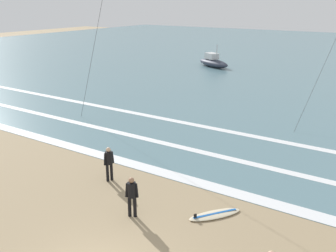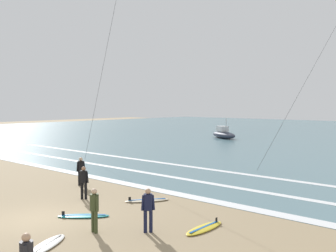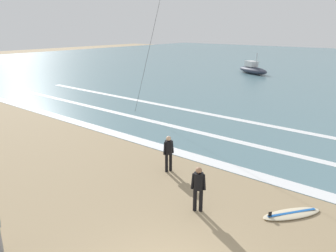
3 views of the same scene
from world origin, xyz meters
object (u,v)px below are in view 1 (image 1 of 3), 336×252
at_px(surfer_left_far, 132,193).
at_px(surfboard_near_water, 215,215).
at_px(surfer_right_near, 109,161).
at_px(offshore_boat, 213,62).

distance_m(surfer_left_far, surfboard_near_water, 3.23).
relative_size(surfer_right_near, surfer_left_far, 1.00).
relative_size(surfer_left_far, offshore_boat, 0.30).
bearing_deg(surfer_left_far, surfer_right_near, 146.44).
bearing_deg(offshore_boat, surfboard_near_water, -63.05).
relative_size(surfer_right_near, offshore_boat, 0.30).
relative_size(surfer_left_far, surfboard_near_water, 0.78).
xyz_separation_m(surfer_left_far, offshore_boat, (-12.76, 31.88, -0.40)).
xyz_separation_m(surfer_right_near, surfboard_near_water, (5.27, -0.06, -0.91)).
distance_m(surfer_left_far, offshore_boat, 34.34).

